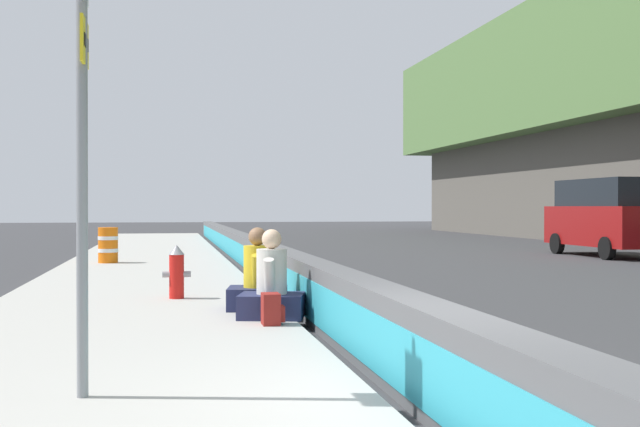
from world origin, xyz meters
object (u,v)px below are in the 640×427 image
backpack (272,309)px  construction_barrel (108,245)px  route_sign_post (83,135)px  fire_hydrant (177,271)px  parked_car_fourth (607,216)px  seated_person_foreground (272,290)px  seated_person_middle (258,284)px

backpack → construction_barrel: (12.00, 2.88, 0.28)m
route_sign_post → fire_hydrant: route_sign_post is taller
parked_car_fourth → fire_hydrant: bearing=127.6°
fire_hydrant → construction_barrel: size_ratio=0.93×
seated_person_foreground → parked_car_fourth: size_ratio=0.23×
backpack → route_sign_post: bearing=151.3°
fire_hydrant → seated_person_middle: (-1.62, -1.15, -0.07)m
construction_barrel → seated_person_foreground: bearing=-165.4°
construction_barrel → parked_car_fourth: parked_car_fourth is taller
seated_person_foreground → backpack: (-0.64, 0.08, -0.18)m
backpack → parked_car_fourth: parked_car_fourth is taller
fire_hydrant → seated_person_foreground: seated_person_foreground is taller
fire_hydrant → seated_person_foreground: (-2.54, -1.24, -0.07)m
fire_hydrant → seated_person_foreground: size_ratio=0.73×
seated_person_foreground → construction_barrel: bearing=14.6°
seated_person_foreground → backpack: seated_person_foreground is taller
route_sign_post → construction_barrel: route_sign_post is taller
route_sign_post → backpack: route_sign_post is taller
seated_person_middle → construction_barrel: (10.44, 2.88, 0.10)m
route_sign_post → parked_car_fourth: 23.13m
fire_hydrant → construction_barrel: (8.82, 1.72, 0.03)m
route_sign_post → seated_person_foreground: (4.21, -2.04, -1.70)m
seated_person_foreground → parked_car_fourth: 18.63m
seated_person_middle → backpack: (-1.57, -0.01, -0.18)m
construction_barrel → parked_car_fourth: 16.01m
fire_hydrant → parked_car_fourth: 17.86m
route_sign_post → fire_hydrant: bearing=-6.7°
backpack → construction_barrel: 12.35m
fire_hydrant → seated_person_foreground: bearing=-154.0°
fire_hydrant → seated_person_middle: 1.99m
construction_barrel → route_sign_post: bearing=-176.6°
backpack → parked_car_fourth: (14.06, -12.98, 1.02)m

